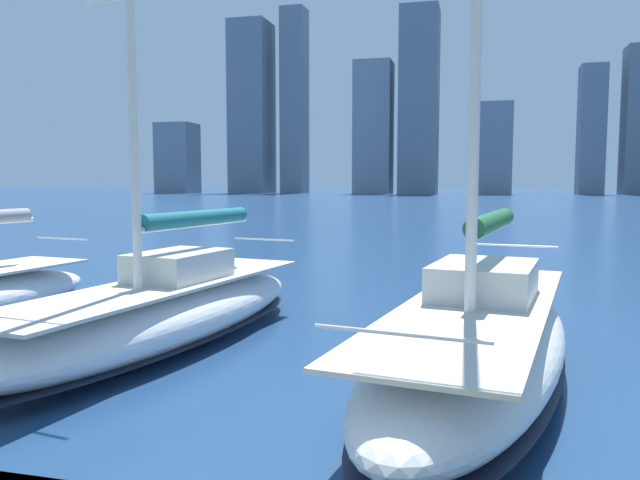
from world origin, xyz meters
TOP-DOWN VIEW (x-y plane):
  - city_skyline at (9.33, -163.35)m, footprint 166.68×22.81m
  - sailboat_forest at (-3.02, -6.70)m, footprint 4.00×9.64m
  - sailboat_teal at (2.77, -7.56)m, footprint 3.62×9.29m

SIDE VIEW (x-z plane):
  - sailboat_teal at x=2.77m, z-range -4.13..5.53m
  - sailboat_forest at x=-3.02m, z-range -5.24..6.72m
  - city_skyline at x=9.33m, z-range -6.67..44.42m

